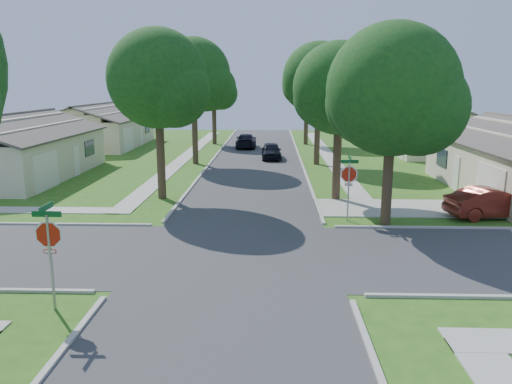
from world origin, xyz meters
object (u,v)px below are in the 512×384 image
at_px(tree_e_near, 340,93).
at_px(car_curb_east, 271,151).
at_px(tree_ne_corner, 394,96).
at_px(tree_w_near, 159,83).
at_px(house_nw_near, 12,154).
at_px(tree_w_mid, 194,78).
at_px(stop_sign_sw, 49,239).
at_px(car_driveway, 493,203).
at_px(car_curb_west, 246,141).
at_px(tree_w_far, 214,90).
at_px(stop_sign_ne, 349,177).
at_px(house_ne_far, 433,135).
at_px(tree_e_mid, 319,82).
at_px(tree_e_far, 307,85).
at_px(house_nw_far, 99,131).

relative_size(tree_e_near, car_curb_east, 2.09).
bearing_deg(tree_ne_corner, tree_w_near, 156.44).
bearing_deg(car_curb_east, house_nw_near, -154.97).
bearing_deg(tree_w_mid, stop_sign_sw, -90.13).
xyz_separation_m(stop_sign_sw, car_driveway, (16.20, 10.20, -1.33)).
distance_m(car_driveway, car_curb_west, 28.50).
xyz_separation_m(tree_w_far, car_curb_west, (3.37, -3.03, -4.82)).
bearing_deg(stop_sign_ne, house_nw_near, 153.54).
height_order(tree_w_mid, tree_ne_corner, tree_w_mid).
distance_m(tree_w_far, car_curb_west, 6.61).
relative_size(tree_e_near, house_ne_far, 0.61).
bearing_deg(tree_w_far, tree_e_mid, -54.10).
bearing_deg(tree_w_near, tree_e_far, 69.40).
bearing_deg(car_curb_west, tree_e_near, 104.34).
relative_size(tree_w_mid, house_ne_far, 0.70).
bearing_deg(tree_ne_corner, stop_sign_ne, 163.45).
distance_m(tree_w_mid, car_curb_east, 8.67).
height_order(tree_w_near, car_curb_west, tree_w_near).
xyz_separation_m(tree_ne_corner, house_ne_far, (9.63, 24.79, -4.08)).
distance_m(tree_ne_corner, house_ne_far, 26.91).
xyz_separation_m(tree_e_mid, car_curb_west, (-6.04, 9.97, -5.57)).
distance_m(tree_w_mid, tree_w_far, 13.04).
bearing_deg(car_curb_east, house_nw_far, 152.42).
distance_m(tree_e_far, house_nw_far, 21.31).
xyz_separation_m(tree_w_mid, tree_w_far, (-0.01, 13.00, -0.98)).
bearing_deg(tree_w_mid, stop_sign_ne, -60.20).
height_order(tree_e_mid, house_nw_far, tree_e_mid).
bearing_deg(tree_w_far, house_nw_near, -120.82).
xyz_separation_m(stop_sign_sw, tree_w_far, (0.05, 38.71, 3.48)).
bearing_deg(tree_e_mid, tree_w_mid, 180.00).
bearing_deg(tree_ne_corner, tree_w_mid, 123.22).
distance_m(house_nw_near, car_curb_east, 19.30).
bearing_deg(car_driveway, stop_sign_ne, 86.49).
height_order(tree_e_mid, tree_w_far, tree_e_mid).
bearing_deg(stop_sign_ne, tree_w_near, 155.26).
relative_size(tree_e_far, house_nw_far, 0.64).
distance_m(tree_e_far, car_curb_west, 8.58).
xyz_separation_m(tree_e_near, car_driveway, (6.75, -3.51, -4.94)).
relative_size(tree_e_near, tree_ne_corner, 0.96).
height_order(tree_e_near, tree_e_far, tree_e_far).
relative_size(stop_sign_ne, car_curb_east, 0.75).
height_order(stop_sign_ne, car_curb_west, stop_sign_ne).
height_order(tree_w_near, house_nw_near, tree_w_near).
height_order(stop_sign_ne, house_nw_near, house_nw_near).
bearing_deg(tree_e_near, stop_sign_sw, -124.59).
bearing_deg(car_curb_east, tree_e_mid, -39.18).
bearing_deg(car_curb_west, house_nw_far, -5.00).
height_order(tree_e_mid, tree_w_near, tree_e_mid).
bearing_deg(tree_w_near, car_driveway, -12.25).
height_order(tree_ne_corner, car_curb_east, tree_ne_corner).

